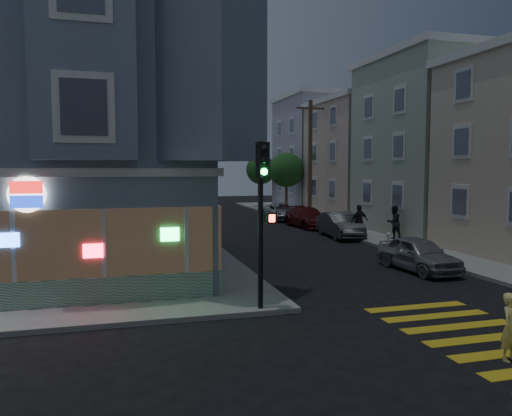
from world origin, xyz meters
name	(u,v)px	position (x,y,z in m)	size (l,w,h in m)	color
ground	(210,347)	(0.00, 0.00, 0.00)	(120.00, 120.00, 0.00)	black
sidewalk_ne	(443,219)	(23.00, 23.00, 0.07)	(24.00, 42.00, 0.15)	gray
corner_building	(12,126)	(-6.00, 10.98, 5.82)	(14.60, 14.60, 11.40)	slate
row_house_b	(467,148)	(19.50, 16.00, 5.40)	(12.00, 8.60, 10.50)	#A1B199
row_house_c	(392,161)	(19.50, 25.00, 4.65)	(12.00, 8.60, 9.00)	tan
row_house_d	(344,155)	(19.50, 34.00, 5.40)	(12.00, 8.60, 10.50)	#AEA8B8
utility_pole	(310,159)	(12.00, 24.00, 4.80)	(2.20, 0.30, 9.00)	#4C3826
street_tree_near	(286,170)	(12.20, 30.00, 3.94)	(3.00, 3.00, 5.30)	#4C3826
street_tree_far	(261,170)	(12.20, 38.00, 3.94)	(3.00, 3.00, 5.30)	#4C3826
running_child	(511,327)	(6.08, -2.49, 0.74)	(0.54, 0.35, 1.47)	#F5F27D
pedestrian_a	(394,222)	(13.00, 13.76, 1.08)	(0.90, 0.70, 1.86)	black
pedestrian_b	(359,221)	(11.30, 14.60, 1.09)	(1.10, 0.46, 1.88)	#27232C
parked_car_a	(418,254)	(9.57, 6.18, 0.69)	(1.63, 4.05, 1.38)	#929499
parked_car_b	(340,225)	(10.70, 15.89, 0.74)	(1.57, 4.51, 1.48)	#373A3C
parked_car_c	(308,217)	(10.70, 21.09, 0.70)	(1.95, 4.81, 1.40)	#521215
parked_car_d	(282,212)	(10.57, 26.29, 0.67)	(2.21, 4.79, 1.33)	#A8AEB2
traffic_signal	(262,197)	(1.89, 2.18, 3.33)	(0.58, 0.53, 4.71)	black
fire_hydrant	(388,239)	(11.30, 11.40, 0.52)	(0.40, 0.23, 0.70)	silver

